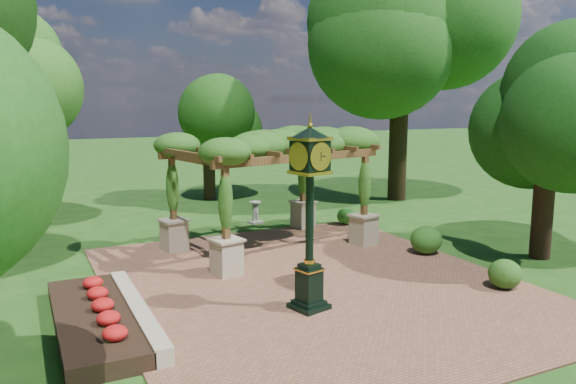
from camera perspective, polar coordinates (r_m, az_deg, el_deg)
name	(u,v)px	position (r m, az deg, el deg)	size (l,w,h in m)	color
ground	(333,296)	(13.96, 4.57, -10.48)	(120.00, 120.00, 0.00)	#1E4714
brick_plaza	(313,283)	(14.77, 2.58, -9.24)	(10.00, 12.00, 0.04)	brown
border_wall	(137,312)	(12.81, -15.08, -11.70)	(0.35, 5.00, 0.40)	#C6B793
flower_bed	(94,320)	(12.70, -19.15, -12.19)	(1.50, 5.00, 0.36)	red
pedestal_clock	(310,201)	(12.37, 2.23, -0.95)	(1.01, 1.01, 4.20)	black
pergola	(270,151)	(17.60, -1.81, 4.16)	(6.71, 4.95, 3.82)	tan
sundial	(255,214)	(21.70, -3.34, -2.21)	(0.56, 0.56, 0.85)	gray
shrub_front	(505,274)	(15.23, 21.18, -7.77)	(0.82, 0.82, 0.74)	#255217
shrub_mid	(426,240)	(17.81, 13.85, -4.73)	(0.96, 0.96, 0.87)	#245819
shrub_back	(346,216)	(21.43, 5.91, -2.46)	(0.69, 0.69, 0.62)	#22671D
tree_west_far	(32,81)	(23.01, -24.59, 10.22)	(3.63, 3.63, 7.90)	black
tree_north	(208,114)	(26.73, -8.14, 7.90)	(3.20, 3.20, 5.96)	#362615
tree_east_far	(402,30)	(27.17, 11.48, 15.85)	(6.30, 6.30, 11.44)	black
tree_east_near	(551,102)	(18.14, 25.15, 8.31)	(3.76, 3.76, 6.81)	#331E14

